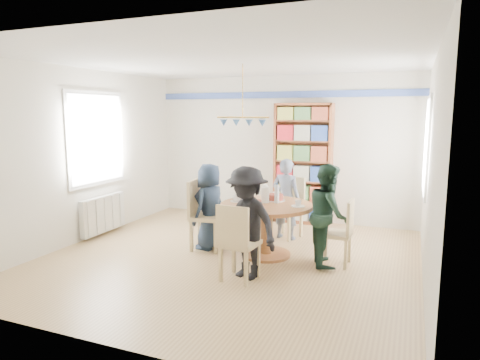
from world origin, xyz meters
The scene contains 14 objects.
ground centered at (0.00, 0.00, 0.00)m, with size 5.00×5.00×0.00m, color tan.
room_shell centered at (-0.26, 0.87, 1.65)m, with size 5.00×5.00×5.00m.
radiator centered at (-2.42, 0.30, 0.35)m, with size 0.12×1.00×0.60m.
dining_table centered at (0.44, 0.30, 0.56)m, with size 1.30×1.30×0.75m.
chair_left centered at (-0.56, 0.25, 0.57)m, with size 0.52×0.52×1.03m.
chair_right centered at (1.49, 0.30, 0.49)m, with size 0.40×0.40×0.89m.
chair_far centered at (0.48, 1.37, 0.54)m, with size 0.55×0.55×0.98m.
chair_near centered at (0.42, -0.74, 0.52)m, with size 0.45×0.45×0.95m.
person_left centered at (-0.45, 0.31, 0.64)m, with size 0.62×0.41×1.28m, color #172233.
person_right centered at (1.31, 0.28, 0.68)m, with size 0.66×0.51×1.36m, color #172E22.
person_far centered at (0.46, 1.23, 0.65)m, with size 0.48×0.31×1.30m, color gray.
person_near centered at (0.48, -0.56, 0.69)m, with size 0.89×0.51×1.38m, color black.
bookshelf centered at (0.45, 2.34, 1.08)m, with size 1.04×0.31×2.19m.
tableware centered at (0.42, 0.33, 0.81)m, with size 1.09×1.09×0.29m.
Camera 1 is at (2.30, -5.27, 2.00)m, focal length 32.00 mm.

